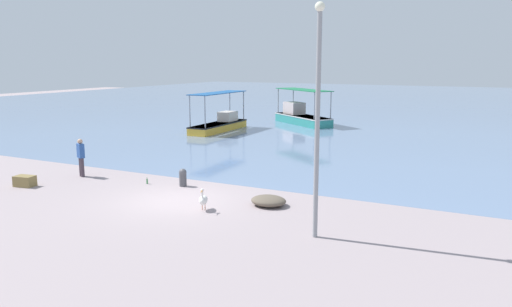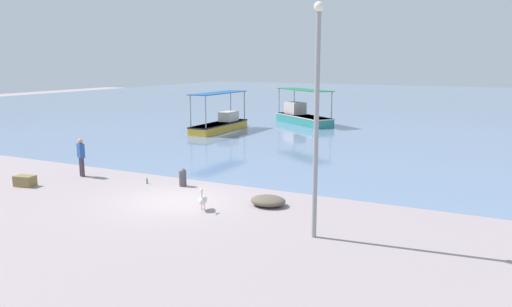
{
  "view_description": "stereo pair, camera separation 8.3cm",
  "coord_description": "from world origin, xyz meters",
  "views": [
    {
      "loc": [
        10.65,
        -14.48,
        5.05
      ],
      "look_at": [
        0.77,
        5.08,
        0.98
      ],
      "focal_mm": 35.0,
      "sensor_mm": 36.0,
      "label": 1
    },
    {
      "loc": [
        10.72,
        -14.44,
        5.05
      ],
      "look_at": [
        0.77,
        5.08,
        0.98
      ],
      "focal_mm": 35.0,
      "sensor_mm": 36.0,
      "label": 2
    }
  ],
  "objects": [
    {
      "name": "cargo_crate",
      "position": [
        -6.72,
        -1.06,
        0.22
      ],
      "size": [
        0.87,
        0.63,
        0.44
      ],
      "primitive_type": "cube",
      "rotation": [
        0.0,
        0.0,
        3.31
      ],
      "color": "olive",
      "rests_on": "ground"
    },
    {
      "name": "net_pile",
      "position": [
        3.37,
        0.93,
        0.18
      ],
      "size": [
        1.28,
        1.08,
        0.36
      ],
      "primitive_type": "ellipsoid",
      "color": "brown",
      "rests_on": "ground"
    },
    {
      "name": "lamp_post",
      "position": [
        5.94,
        -1.33,
        3.68
      ],
      "size": [
        0.28,
        0.28,
        6.62
      ],
      "color": "gray",
      "rests_on": "ground"
    },
    {
      "name": "fishing_boat_far_left",
      "position": [
        -8.13,
        16.82,
        0.57
      ],
      "size": [
        1.67,
        6.25,
        2.8
      ],
      "color": "gold",
      "rests_on": "harbor_water"
    },
    {
      "name": "ground",
      "position": [
        0.0,
        0.0,
        0.0
      ],
      "size": [
        120.0,
        120.0,
        0.0
      ],
      "primitive_type": "plane",
      "color": "gray"
    },
    {
      "name": "pelican",
      "position": [
        1.6,
        -0.57,
        0.38
      ],
      "size": [
        0.46,
        0.78,
        0.8
      ],
      "color": "#E0997A",
      "rests_on": "ground"
    },
    {
      "name": "fisherman_standing",
      "position": [
        -5.97,
        1.3,
        0.91
      ],
      "size": [
        0.46,
        0.37,
        1.69
      ],
      "color": "#42353F",
      "rests_on": "ground"
    },
    {
      "name": "fishing_boat_near_right",
      "position": [
        -4.31,
        23.32,
        0.66
      ],
      "size": [
        6.02,
        5.16,
        2.8
      ],
      "color": "teal",
      "rests_on": "harbor_water"
    },
    {
      "name": "glass_bottle",
      "position": [
        -2.53,
        1.53,
        0.11
      ],
      "size": [
        0.07,
        0.07,
        0.27
      ],
      "color": "#3F7F4C",
      "rests_on": "ground"
    },
    {
      "name": "mooring_bollard",
      "position": [
        -0.96,
        1.88,
        0.39
      ],
      "size": [
        0.31,
        0.31,
        0.73
      ],
      "color": "#47474C",
      "rests_on": "ground"
    },
    {
      "name": "harbor_water",
      "position": [
        0.0,
        48.0,
        0.0
      ],
      "size": [
        110.0,
        90.0,
        0.0
      ],
      "primitive_type": "cube",
      "color": "#6880A4",
      "rests_on": "ground"
    }
  ]
}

